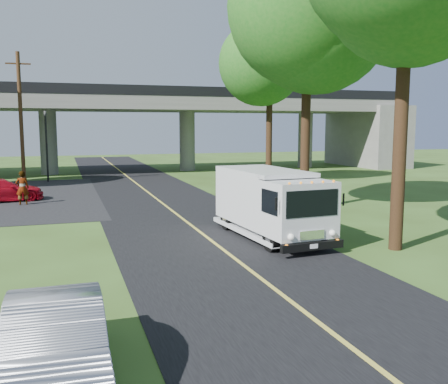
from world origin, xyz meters
name	(u,v)px	position (x,y,z in m)	size (l,w,h in m)	color
ground	(252,272)	(0.00, 0.00, 0.00)	(120.00, 120.00, 0.00)	#33491A
road	(175,213)	(0.00, 10.00, 0.01)	(7.00, 90.00, 0.02)	black
lane_line	(175,213)	(0.00, 10.00, 0.03)	(0.12, 90.00, 0.01)	gold
overpass	(120,120)	(0.00, 32.00, 4.56)	(54.00, 10.00, 7.30)	slate
traffic_signal	(46,138)	(-6.00, 26.00, 3.20)	(0.18, 0.22, 5.20)	black
utility_pole	(21,118)	(-7.50, 24.00, 4.59)	(1.60, 0.26, 9.00)	#472D19
tree_right_mid	(314,5)	(6.41, 8.84, 9.61)	(6.62, 6.52, 12.74)	#382314
tree_right_far	(274,64)	(9.21, 19.84, 8.30)	(5.77, 5.67, 10.99)	#382314
step_van	(270,202)	(2.20, 3.85, 1.35)	(2.62, 6.06, 2.48)	silver
red_sedan	(1,190)	(-8.16, 16.45, 0.63)	(1.76, 4.32, 1.25)	#B70B1A
silver_sedan	(55,347)	(-5.14, -4.93, 0.70)	(1.49, 4.27, 1.41)	#95989D
pedestrian	(22,188)	(-6.96, 14.89, 0.89)	(0.65, 0.43, 1.78)	gray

